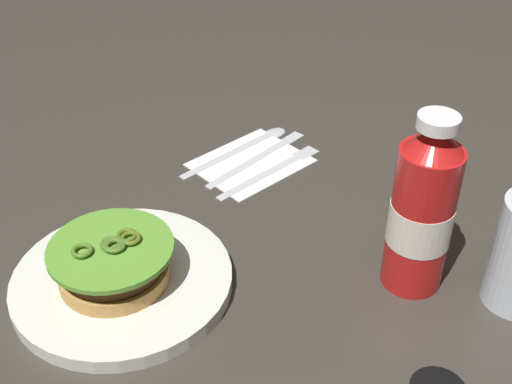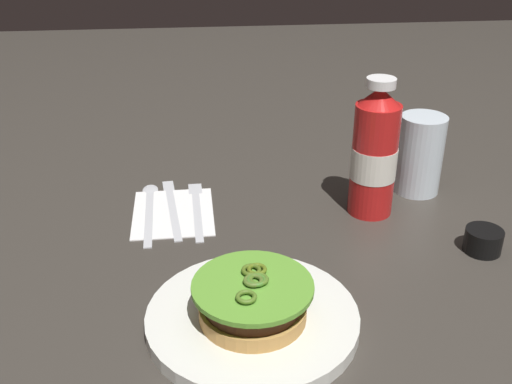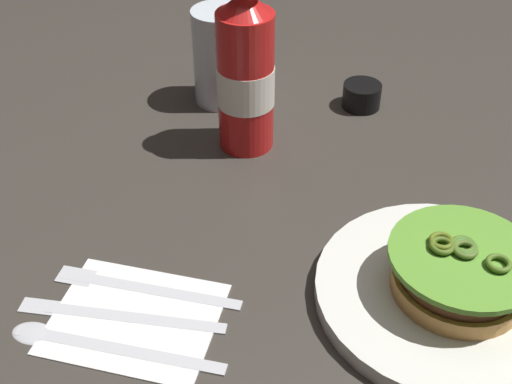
{
  "view_description": "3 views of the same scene",
  "coord_description": "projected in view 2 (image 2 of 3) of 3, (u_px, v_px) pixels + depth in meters",
  "views": [
    {
      "loc": [
        -0.34,
        -0.37,
        0.52
      ],
      "look_at": [
        0.07,
        0.09,
        0.08
      ],
      "focal_mm": 46.5,
      "sensor_mm": 36.0,
      "label": 1
    },
    {
      "loc": [
        -0.65,
        0.19,
        0.46
      ],
      "look_at": [
        0.1,
        0.11,
        0.07
      ],
      "focal_mm": 42.7,
      "sensor_mm": 36.0,
      "label": 2
    },
    {
      "loc": [
        -0.03,
        0.6,
        0.48
      ],
      "look_at": [
        0.09,
        0.13,
        0.09
      ],
      "focal_mm": 46.68,
      "sensor_mm": 36.0,
      "label": 3
    }
  ],
  "objects": [
    {
      "name": "ground_plane",
      "position": [
        348.0,
        271.0,
        0.8
      ],
      "size": [
        3.0,
        3.0,
        0.0
      ],
      "primitive_type": "plane",
      "color": "#37332D"
    },
    {
      "name": "dinner_plate",
      "position": [
        252.0,
        319.0,
        0.7
      ],
      "size": [
        0.25,
        0.25,
        0.02
      ],
      "primitive_type": "cylinder",
      "color": "silver",
      "rests_on": "ground_plane"
    },
    {
      "name": "burger_sandwich",
      "position": [
        253.0,
        300.0,
        0.68
      ],
      "size": [
        0.14,
        0.14,
        0.05
      ],
      "color": "tan",
      "rests_on": "dinner_plate"
    },
    {
      "name": "ketchup_bottle",
      "position": [
        374.0,
        154.0,
        0.9
      ],
      "size": [
        0.07,
        0.07,
        0.21
      ],
      "color": "red",
      "rests_on": "ground_plane"
    },
    {
      "name": "water_glass",
      "position": [
        420.0,
        154.0,
        0.98
      ],
      "size": [
        0.07,
        0.07,
        0.13
      ],
      "primitive_type": "cylinder",
      "color": "silver",
      "rests_on": "ground_plane"
    },
    {
      "name": "condiment_cup",
      "position": [
        483.0,
        241.0,
        0.84
      ],
      "size": [
        0.05,
        0.05,
        0.03
      ],
      "primitive_type": "cylinder",
      "color": "black",
      "rests_on": "ground_plane"
    },
    {
      "name": "napkin",
      "position": [
        173.0,
        212.0,
        0.94
      ],
      "size": [
        0.15,
        0.12,
        0.0
      ],
      "primitive_type": "cube",
      "rotation": [
        0.0,
        0.0,
        0.01
      ],
      "color": "white",
      "rests_on": "ground_plane"
    },
    {
      "name": "fork_utensil",
      "position": [
        197.0,
        203.0,
        0.96
      ],
      "size": [
        0.19,
        0.02,
        0.0
      ],
      "color": "silver",
      "rests_on": "napkin"
    },
    {
      "name": "butter_knife",
      "position": [
        172.0,
        203.0,
        0.96
      ],
      "size": [
        0.2,
        0.04,
        0.0
      ],
      "color": "silver",
      "rests_on": "napkin"
    },
    {
      "name": "spoon_utensil",
      "position": [
        149.0,
        203.0,
        0.96
      ],
      "size": [
        0.2,
        0.03,
        0.0
      ],
      "color": "silver",
      "rests_on": "napkin"
    }
  ]
}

